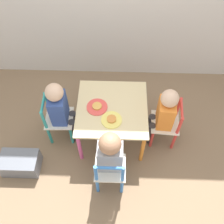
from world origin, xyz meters
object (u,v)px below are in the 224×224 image
(plate_front, at_px, (112,120))
(plate_left, at_px, (97,107))
(chair_red, at_px, (167,124))
(child_left, at_px, (61,108))
(kids_table, at_px, (112,111))
(child_front, at_px, (110,154))
(storage_bin, at_px, (20,163))
(chair_blue, at_px, (110,171))
(chair_teal, at_px, (57,119))
(child_right, at_px, (163,113))

(plate_front, distance_m, plate_left, 0.19)
(chair_red, relative_size, child_left, 0.71)
(plate_left, bearing_deg, kids_table, -0.00)
(child_front, height_order, storage_bin, child_front)
(child_left, relative_size, storage_bin, 2.15)
(child_left, distance_m, plate_front, 0.48)
(plate_left, bearing_deg, chair_blue, -75.78)
(chair_blue, distance_m, chair_teal, 0.73)
(chair_teal, distance_m, storage_bin, 0.53)
(chair_teal, distance_m, plate_front, 0.57)
(chair_red, bearing_deg, storage_bin, -70.98)
(kids_table, xyz_separation_m, chair_teal, (-0.53, -0.02, -0.13))
(chair_blue, bearing_deg, plate_front, -90.06)
(child_front, bearing_deg, kids_table, -90.00)
(child_left, distance_m, child_right, 0.93)
(child_right, bearing_deg, child_left, -87.05)
(plate_front, bearing_deg, storage_bin, -162.32)
(plate_front, relative_size, storage_bin, 0.53)
(child_left, bearing_deg, chair_blue, -139.69)
(chair_teal, xyz_separation_m, plate_left, (0.39, 0.02, 0.20))
(chair_red, xyz_separation_m, child_front, (-0.53, -0.43, 0.20))
(child_left, height_order, plate_front, child_left)
(chair_red, bearing_deg, child_left, -87.24)
(chair_teal, relative_size, plate_left, 2.79)
(chair_red, distance_m, storage_bin, 1.42)
(storage_bin, bearing_deg, chair_teal, 50.78)
(child_front, distance_m, plate_front, 0.33)
(kids_table, height_order, chair_red, chair_red)
(chair_red, bearing_deg, kids_table, -90.00)
(chair_blue, height_order, plate_front, chair_blue)
(plate_left, relative_size, storage_bin, 0.55)
(kids_table, height_order, storage_bin, kids_table)
(chair_blue, distance_m, child_left, 0.71)
(chair_blue, xyz_separation_m, plate_front, (0.00, 0.39, 0.20))
(chair_teal, relative_size, child_right, 0.73)
(chair_teal, distance_m, plate_left, 0.44)
(chair_red, bearing_deg, plate_left, -89.18)
(kids_table, xyz_separation_m, child_right, (0.46, -0.03, 0.04))
(chair_teal, height_order, child_left, child_left)
(chair_red, relative_size, storage_bin, 1.52)
(child_front, distance_m, plate_left, 0.48)
(chair_blue, bearing_deg, storage_bin, -8.19)
(child_right, height_order, storage_bin, child_right)
(chair_red, bearing_deg, chair_teal, -87.06)
(chair_red, xyz_separation_m, child_left, (-0.99, 0.02, 0.18))
(kids_table, height_order, child_front, child_front)
(child_front, relative_size, storage_bin, 2.16)
(child_right, height_order, plate_left, child_right)
(plate_front, height_order, plate_left, same)
(chair_teal, distance_m, child_front, 0.72)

